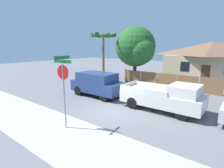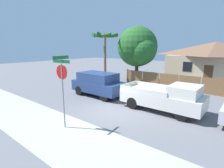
{
  "view_description": "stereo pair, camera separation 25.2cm",
  "coord_description": "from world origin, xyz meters",
  "views": [
    {
      "loc": [
        6.35,
        -8.07,
        3.95
      ],
      "look_at": [
        -0.38,
        0.67,
        1.6
      ],
      "focal_mm": 28.0,
      "sensor_mm": 36.0,
      "label": 1
    },
    {
      "loc": [
        6.54,
        -7.91,
        3.95
      ],
      "look_at": [
        -0.38,
        0.67,
        1.6
      ],
      "focal_mm": 28.0,
      "sensor_mm": 36.0,
      "label": 2
    }
  ],
  "objects": [
    {
      "name": "ground_plane",
      "position": [
        0.0,
        0.0,
        0.0
      ],
      "size": [
        80.0,
        80.0,
        0.0
      ],
      "primitive_type": "plane",
      "color": "slate"
    },
    {
      "name": "palm_tree",
      "position": [
        -6.24,
        6.71,
        4.66
      ],
      "size": [
        2.68,
        2.89,
        5.44
      ],
      "color": "brown",
      "rests_on": "ground"
    },
    {
      "name": "orange_pickup",
      "position": [
        2.55,
        2.26,
        0.88
      ],
      "size": [
        5.03,
        2.05,
        1.79
      ],
      "rotation": [
        0.0,
        0.0,
        0.0
      ],
      "color": "silver",
      "rests_on": "ground"
    },
    {
      "name": "wooden_fence",
      "position": [
        2.34,
        8.31,
        0.71
      ],
      "size": [
        13.39,
        0.12,
        1.53
      ],
      "color": "brown",
      "rests_on": "ground"
    },
    {
      "name": "stop_sign",
      "position": [
        -0.4,
        -3.06,
        2.45
      ],
      "size": [
        1.05,
        0.95,
        3.55
      ],
      "rotation": [
        0.0,
        0.0,
        0.14
      ],
      "color": "gray",
      "rests_on": "ground"
    },
    {
      "name": "sidewalk_strip",
      "position": [
        0.0,
        -3.6,
        0.0
      ],
      "size": [
        36.0,
        3.2,
        0.01
      ],
      "color": "#A3A39E",
      "rests_on": "ground"
    },
    {
      "name": "oak_tree",
      "position": [
        -3.52,
        9.2,
        3.87
      ],
      "size": [
        4.66,
        4.44,
        6.19
      ],
      "color": "brown",
      "rests_on": "ground"
    },
    {
      "name": "red_suv",
      "position": [
        -3.09,
        2.26,
        1.03
      ],
      "size": [
        4.45,
        2.04,
        1.9
      ],
      "rotation": [
        0.0,
        0.0,
        0.0
      ],
      "color": "navy",
      "rests_on": "ground"
    },
    {
      "name": "house",
      "position": [
        2.89,
        16.23,
        2.36
      ],
      "size": [
        10.65,
        6.32,
        4.56
      ],
      "color": "beige",
      "rests_on": "ground"
    }
  ]
}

